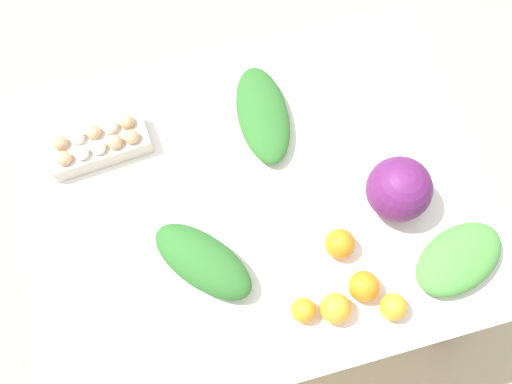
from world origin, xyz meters
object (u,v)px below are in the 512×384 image
egg_carton (99,145)px  greens_bunch_scallion (203,261)px  orange_0 (393,307)px  orange_4 (304,310)px  greens_bunch_kale (459,259)px  orange_2 (364,286)px  greens_bunch_beet_tops (263,114)px  orange_3 (340,244)px  cabbage_purple (399,189)px  orange_1 (335,308)px

egg_carton → greens_bunch_scallion: same height
orange_0 → orange_4: 0.24m
orange_4 → greens_bunch_kale: bearing=-177.3°
greens_bunch_kale → orange_2: bearing=0.8°
greens_bunch_beet_tops → orange_2: (-0.12, 0.58, 0.01)m
orange_3 → orange_0: bearing=112.3°
orange_2 → orange_3: (0.02, -0.13, 0.00)m
orange_2 → orange_3: bearing=-79.2°
cabbage_purple → egg_carton: bearing=-26.0°
greens_bunch_scallion → orange_2: size_ratio=3.69×
greens_bunch_beet_tops → orange_1: size_ratio=4.04×
egg_carton → orange_3: size_ratio=3.59×
cabbage_purple → orange_0: cabbage_purple is taller
egg_carton → orange_0: 0.95m
orange_1 → orange_3: (-0.07, -0.16, 0.00)m
orange_1 → orange_0: bearing=166.4°
cabbage_purple → orange_4: size_ratio=2.69×
orange_1 → egg_carton: bearing=-50.8°
cabbage_purple → orange_3: size_ratio=2.17×
egg_carton → greens_bunch_kale: size_ratio=1.10×
cabbage_purple → orange_0: size_ratio=2.46×
greens_bunch_scallion → greens_bunch_kale: size_ratio=1.13×
egg_carton → orange_3: bearing=-44.0°
orange_1 → cabbage_purple: bearing=-135.6°
greens_bunch_scallion → orange_3: 0.38m
orange_1 → greens_bunch_kale: bearing=-173.9°
greens_bunch_beet_tops → orange_4: size_ratio=4.96×
cabbage_purple → greens_bunch_beet_tops: size_ratio=0.54×
cabbage_purple → egg_carton: cabbage_purple is taller
orange_4 → orange_3: bearing=-135.4°
greens_bunch_beet_tops → greens_bunch_kale: size_ratio=1.23×
greens_bunch_kale → orange_3: size_ratio=3.26×
greens_bunch_beet_tops → orange_1: (-0.03, 0.61, 0.01)m
egg_carton → orange_3: 0.75m
cabbage_purple → orange_1: bearing=44.4°
greens_bunch_beet_tops → orange_4: 0.60m
greens_bunch_kale → orange_4: bearing=2.7°
greens_bunch_kale → orange_3: orange_3 is taller
greens_bunch_kale → orange_0: bearing=19.1°
orange_0 → orange_3: bearing=-67.7°
cabbage_purple → greens_bunch_scallion: bearing=4.4°
orange_0 → orange_4: bearing=-13.4°
orange_2 → greens_bunch_beet_tops: bearing=-78.4°
orange_3 → egg_carton: bearing=-39.0°
greens_bunch_beet_tops → orange_4: greens_bunch_beet_tops is taller
egg_carton → greens_bunch_scallion: 0.48m
cabbage_purple → greens_bunch_kale: bearing=115.4°
orange_3 → cabbage_purple: bearing=-154.6°
orange_2 → greens_bunch_kale: bearing=-179.2°
orange_0 → orange_2: orange_2 is taller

